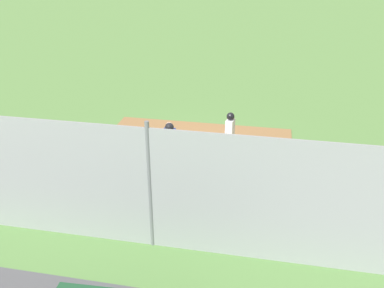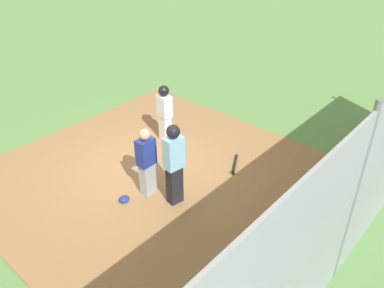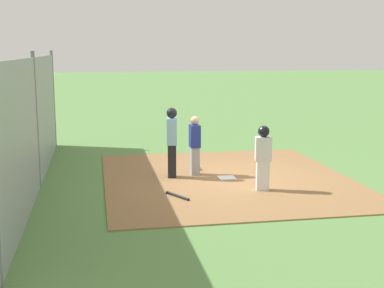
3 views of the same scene
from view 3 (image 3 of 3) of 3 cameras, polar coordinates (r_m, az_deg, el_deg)
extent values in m
plane|color=#5B8947|center=(14.05, 3.75, -3.80)|extent=(140.00, 140.00, 0.00)
cube|color=olive|center=(14.05, 3.75, -3.74)|extent=(7.20, 6.40, 0.03)
cube|color=white|center=(14.04, 3.75, -3.64)|extent=(0.44, 0.44, 0.02)
cube|color=#9E9EA3|center=(14.32, 0.30, -1.83)|extent=(0.30, 0.22, 0.76)
cube|color=navy|center=(14.19, 0.30, 0.86)|extent=(0.38, 0.26, 0.60)
sphere|color=tan|center=(14.13, 0.30, 2.54)|extent=(0.24, 0.24, 0.24)
cube|color=black|center=(14.04, -2.16, -1.82)|extent=(0.33, 0.26, 0.88)
cube|color=#8CC1E0|center=(13.90, -2.18, 1.37)|extent=(0.42, 0.31, 0.70)
sphere|color=black|center=(13.83, -2.20, 3.36)|extent=(0.28, 0.28, 0.28)
cube|color=silver|center=(12.87, 7.62, -3.36)|extent=(0.27, 0.33, 0.73)
cube|color=silver|center=(12.74, 7.69, -0.51)|extent=(0.32, 0.42, 0.58)
sphere|color=tan|center=(12.67, 7.73, 1.27)|extent=(0.23, 0.23, 0.23)
sphere|color=black|center=(12.67, 7.74, 1.36)|extent=(0.28, 0.28, 0.28)
cylinder|color=black|center=(12.23, -1.58, -5.60)|extent=(0.74, 0.45, 0.06)
ellipsoid|color=navy|center=(14.95, 0.53, -2.57)|extent=(0.24, 0.20, 0.12)
cube|color=#93999E|center=(13.42, -16.46, 2.11)|extent=(12.00, 0.05, 3.20)
cylinder|color=slate|center=(19.05, -14.72, 4.67)|extent=(0.10, 0.10, 3.35)
cylinder|color=slate|center=(13.41, -16.47, 2.42)|extent=(0.10, 0.10, 3.35)
camera|label=1|loc=(14.53, -53.55, 19.49)|focal=38.04mm
camera|label=2|loc=(18.60, -19.36, 16.17)|focal=36.82mm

